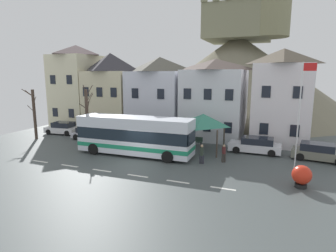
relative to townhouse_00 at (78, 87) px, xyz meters
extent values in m
cube|color=#474F4E|center=(14.91, -12.10, -5.46)|extent=(40.00, 60.00, 0.06)
cube|color=silver|center=(7.41, -14.22, -5.42)|extent=(1.60, 0.20, 0.01)
cube|color=silver|center=(10.41, -14.22, -5.42)|extent=(1.60, 0.20, 0.01)
cube|color=silver|center=(13.41, -14.22, -5.42)|extent=(1.60, 0.20, 0.01)
cube|color=silver|center=(16.41, -14.22, -5.42)|extent=(1.60, 0.20, 0.01)
cube|color=silver|center=(19.41, -14.22, -5.42)|extent=(1.60, 0.20, 0.01)
cube|color=silver|center=(22.41, -14.22, -5.42)|extent=(1.60, 0.20, 0.01)
cube|color=beige|center=(0.00, 0.00, -0.66)|extent=(5.16, 6.20, 9.54)
pyramid|color=#503F41|center=(0.00, 0.00, 4.77)|extent=(5.16, 6.20, 1.32)
cube|color=black|center=(-1.29, -3.13, -3.15)|extent=(0.80, 0.06, 1.10)
cube|color=black|center=(1.29, -3.13, -3.15)|extent=(0.80, 0.06, 1.10)
cube|color=black|center=(-1.29, -3.13, 1.00)|extent=(0.80, 0.06, 1.10)
cube|color=black|center=(1.29, -3.13, 1.00)|extent=(0.80, 0.06, 1.10)
cube|color=beige|center=(5.61, -0.58, -1.71)|extent=(5.83, 5.04, 7.44)
pyramid|color=#37353B|center=(5.61, -0.58, 3.12)|extent=(5.83, 5.04, 2.22)
cube|color=black|center=(3.67, -3.13, -3.65)|extent=(0.80, 0.06, 1.10)
cube|color=black|center=(5.61, -3.13, -3.65)|extent=(0.80, 0.06, 1.10)
cube|color=black|center=(7.56, -3.13, -3.65)|extent=(0.80, 0.06, 1.10)
cube|color=black|center=(3.67, -3.13, -0.41)|extent=(0.80, 0.06, 1.10)
cube|color=black|center=(5.61, -3.13, -0.41)|extent=(0.80, 0.06, 1.10)
cube|color=black|center=(7.56, -3.13, -0.41)|extent=(0.80, 0.06, 1.10)
cube|color=silver|center=(11.90, 0.27, -1.73)|extent=(6.24, 6.73, 7.39)
pyramid|color=#46443B|center=(11.90, 0.27, 2.81)|extent=(6.24, 6.73, 1.70)
cube|color=black|center=(10.34, -3.13, -3.66)|extent=(0.80, 0.06, 1.10)
cube|color=black|center=(13.46, -3.13, -3.66)|extent=(0.80, 0.06, 1.10)
cube|color=black|center=(10.34, -3.13, -0.45)|extent=(0.80, 0.06, 1.10)
cube|color=black|center=(13.46, -3.13, -0.45)|extent=(0.80, 0.06, 1.10)
cube|color=silver|center=(18.60, 0.28, -1.66)|extent=(6.44, 6.75, 7.53)
pyramid|color=#524540|center=(18.60, 0.28, 2.71)|extent=(6.44, 6.75, 1.22)
cube|color=black|center=(16.45, -3.13, -3.63)|extent=(0.80, 0.06, 1.10)
cube|color=black|center=(18.60, -3.13, -3.63)|extent=(0.80, 0.06, 1.10)
cube|color=black|center=(20.74, -3.13, -3.63)|extent=(0.80, 0.06, 1.10)
cube|color=black|center=(16.45, -3.13, -0.35)|extent=(0.80, 0.06, 1.10)
cube|color=black|center=(18.60, -3.13, -0.35)|extent=(0.80, 0.06, 1.10)
cube|color=black|center=(20.74, -3.13, -0.35)|extent=(0.80, 0.06, 1.10)
cube|color=white|center=(25.49, -0.09, -1.38)|extent=(5.37, 6.01, 8.09)
pyramid|color=brown|center=(25.49, -0.09, 3.41)|extent=(5.37, 6.01, 1.50)
cube|color=black|center=(24.15, -3.13, -3.49)|extent=(0.80, 0.06, 1.10)
cube|color=black|center=(26.83, -3.13, -3.49)|extent=(0.80, 0.06, 1.10)
cube|color=black|center=(24.15, -3.13, 0.02)|extent=(0.80, 0.06, 1.10)
cube|color=black|center=(26.83, -3.13, 0.02)|extent=(0.80, 0.06, 1.10)
cone|color=#726C58|center=(18.00, 20.34, 1.54)|extent=(39.52, 39.52, 13.94)
cube|color=#74755A|center=(18.00, 20.34, 10.17)|extent=(10.48, 10.48, 5.55)
cylinder|color=#767655|center=(23.25, 17.72, 11.57)|extent=(5.89, 5.89, 8.34)
cube|color=white|center=(13.73, -9.61, -4.58)|extent=(10.41, 2.69, 1.19)
cube|color=#1E8C60|center=(13.73, -9.61, -4.52)|extent=(10.43, 2.71, 0.36)
cube|color=#19232D|center=(13.73, -9.61, -3.48)|extent=(10.31, 2.65, 1.00)
cube|color=white|center=(13.73, -9.61, -2.51)|extent=(10.41, 2.69, 0.94)
cube|color=#19232D|center=(18.93, -9.49, -3.48)|extent=(0.11, 2.05, 0.96)
cylinder|color=black|center=(17.22, -8.36, -4.93)|extent=(1.01, 0.30, 1.00)
cylinder|color=black|center=(17.28, -10.70, -4.93)|extent=(1.01, 0.30, 1.00)
cylinder|color=black|center=(10.19, -8.52, -4.93)|extent=(1.01, 0.30, 1.00)
cylinder|color=black|center=(10.24, -10.87, -4.93)|extent=(1.01, 0.30, 1.00)
cylinder|color=#473D33|center=(17.33, -4.48, -4.23)|extent=(0.14, 0.14, 2.40)
cylinder|color=#473D33|center=(20.63, -4.48, -4.23)|extent=(0.14, 0.14, 2.40)
cylinder|color=#473D33|center=(17.33, -7.78, -4.23)|extent=(0.14, 0.14, 2.40)
cylinder|color=#473D33|center=(20.63, -7.78, -4.23)|extent=(0.14, 0.14, 2.40)
pyramid|color=#307C64|center=(18.98, -6.13, -2.48)|extent=(3.60, 3.60, 1.10)
cube|color=silver|center=(23.52, -4.92, -4.91)|extent=(4.56, 1.90, 0.67)
cube|color=#1E232D|center=(23.74, -4.92, -4.29)|extent=(2.74, 1.66, 0.57)
cylinder|color=black|center=(22.01, -5.81, -5.11)|extent=(0.64, 0.20, 0.64)
cylinder|color=black|center=(22.02, -4.01, -5.11)|extent=(0.64, 0.20, 0.64)
cylinder|color=black|center=(25.01, -5.83, -5.11)|extent=(0.64, 0.20, 0.64)
cylinder|color=black|center=(25.02, -4.03, -5.11)|extent=(0.64, 0.20, 0.64)
cube|color=silver|center=(6.14, -5.84, -4.96)|extent=(4.02, 2.27, 0.57)
cube|color=#1E232D|center=(5.95, -5.86, -4.39)|extent=(2.47, 1.88, 0.56)
cylinder|color=black|center=(7.30, -4.82, -5.11)|extent=(0.66, 0.27, 0.64)
cylinder|color=black|center=(7.49, -6.60, -5.11)|extent=(0.66, 0.27, 0.64)
cylinder|color=black|center=(4.78, -5.09, -5.11)|extent=(0.66, 0.27, 0.64)
cylinder|color=black|center=(4.97, -6.87, -5.11)|extent=(0.66, 0.27, 0.64)
cube|color=white|center=(1.29, -4.87, -4.91)|extent=(4.04, 2.22, 0.67)
cube|color=#1E232D|center=(1.48, -4.85, -4.28)|extent=(2.48, 1.85, 0.59)
cylinder|color=black|center=(0.10, -5.87, -5.11)|extent=(0.66, 0.26, 0.64)
cylinder|color=black|center=(-0.07, -4.11, -5.11)|extent=(0.66, 0.26, 0.64)
cylinder|color=black|center=(2.65, -5.62, -5.11)|extent=(0.66, 0.26, 0.64)
cylinder|color=black|center=(2.48, -3.86, -5.11)|extent=(0.66, 0.26, 0.64)
cube|color=slate|center=(28.75, -5.37, -4.92)|extent=(4.44, 2.43, 0.65)
cube|color=#1E232D|center=(28.54, -5.35, -4.30)|extent=(2.73, 1.98, 0.59)
cylinder|color=black|center=(27.48, -4.29, -5.11)|extent=(0.66, 0.28, 0.64)
cylinder|color=black|center=(27.24, -6.08, -5.11)|extent=(0.66, 0.28, 0.64)
cylinder|color=#38332D|center=(21.52, -8.82, -5.04)|extent=(0.16, 0.16, 0.78)
cylinder|color=#38332D|center=(21.36, -8.91, -5.04)|extent=(0.16, 0.16, 0.78)
cylinder|color=#512323|center=(21.44, -8.87, -4.43)|extent=(0.30, 0.30, 0.56)
sphere|color=#D1AD89|center=(21.44, -8.87, -4.05)|extent=(0.21, 0.21, 0.21)
cylinder|color=#2D2D38|center=(19.98, -9.85, -5.07)|extent=(0.18, 0.18, 0.71)
cylinder|color=#2D2D38|center=(19.76, -9.85, -5.07)|extent=(0.18, 0.18, 0.71)
cylinder|color=#2D382D|center=(19.87, -9.85, -4.43)|extent=(0.28, 0.28, 0.67)
sphere|color=tan|center=(19.87, -9.85, -3.98)|extent=(0.22, 0.22, 0.22)
cylinder|color=#2D2D38|center=(17.55, -7.65, -5.02)|extent=(0.13, 0.13, 0.81)
cylinder|color=#2D2D38|center=(17.36, -7.62, -5.02)|extent=(0.13, 0.13, 0.81)
cylinder|color=#512323|center=(17.45, -7.63, -4.34)|extent=(0.32, 0.32, 0.66)
sphere|color=tan|center=(17.45, -7.63, -3.89)|extent=(0.23, 0.23, 0.23)
cube|color=#33473D|center=(17.71, -4.52, -4.98)|extent=(1.57, 0.45, 0.08)
cube|color=#33473D|center=(17.71, -4.30, -4.76)|extent=(1.57, 0.06, 0.40)
cube|color=#2D2D33|center=(17.00, -4.52, -5.20)|extent=(0.08, 0.36, 0.45)
cube|color=#2D2D33|center=(18.41, -4.52, -5.20)|extent=(0.08, 0.36, 0.45)
cylinder|color=silver|center=(26.74, -8.28, -1.48)|extent=(0.10, 0.10, 7.91)
cube|color=red|center=(27.19, -8.28, 2.13)|extent=(0.90, 0.03, 0.56)
cylinder|color=black|center=(26.94, -12.27, -5.30)|extent=(0.72, 0.72, 0.25)
sphere|color=red|center=(26.94, -12.27, -4.58)|extent=(1.20, 1.20, 1.20)
cylinder|color=#47382D|center=(0.56, -8.10, -2.70)|extent=(0.31, 0.31, 5.46)
cylinder|color=#47382D|center=(0.51, -8.45, -2.02)|extent=(0.17, 0.76, 0.79)
cylinder|color=#47382D|center=(-0.08, -8.01, -0.41)|extent=(1.32, 0.27, 0.69)
cylinder|color=#47382D|center=(-0.04, -8.25, -0.33)|extent=(1.25, 0.38, 0.85)
cylinder|color=#47382D|center=(0.29, -7.65, -1.18)|extent=(0.62, 0.95, 0.73)
cylinder|color=#47382D|center=(7.79, -8.40, -2.61)|extent=(0.31, 0.31, 5.64)
cylinder|color=#47382D|center=(7.80, -8.95, -1.40)|extent=(0.10, 1.14, 0.66)
cylinder|color=#47382D|center=(7.99, -8.12, 0.03)|extent=(0.50, 0.65, 1.11)
cylinder|color=#47382D|center=(7.94, -8.76, 0.12)|extent=(0.41, 0.82, 1.06)
cylinder|color=#47382D|center=(7.72, -8.09, -1.52)|extent=(0.21, 0.69, 1.09)
cylinder|color=#47382D|center=(7.98, -8.15, -0.60)|extent=(0.46, 0.57, 0.92)
cylinder|color=#47382D|center=(7.66, -8.17, -1.81)|extent=(0.37, 0.57, 0.85)
cylinder|color=#47382D|center=(7.77, -7.85, -0.85)|extent=(0.09, 1.15, 1.14)
camera|label=1|loc=(25.28, -30.78, 1.56)|focal=29.84mm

